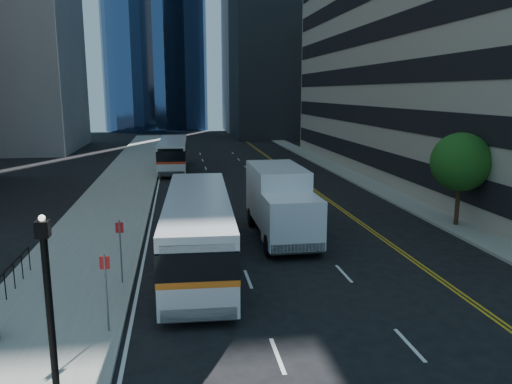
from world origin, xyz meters
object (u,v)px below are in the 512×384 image
(lamp_post, at_px, (50,309))
(box_truck, at_px, (281,202))
(bus_front, at_px, (198,229))
(bus_rear, at_px, (173,153))
(street_tree, at_px, (461,162))

(lamp_post, bearing_deg, box_truck, 59.59)
(bus_front, xyz_separation_m, bus_rear, (-1.21, 27.66, -0.09))
(street_tree, bearing_deg, box_truck, -177.55)
(street_tree, xyz_separation_m, bus_front, (-14.39, -4.22, -1.95))
(street_tree, relative_size, box_truck, 0.68)
(lamp_post, xyz_separation_m, box_truck, (7.97, 13.57, -0.85))
(street_tree, height_order, lamp_post, street_tree)
(bus_front, bearing_deg, bus_rear, 94.89)
(street_tree, relative_size, bus_rear, 0.45)
(lamp_post, bearing_deg, street_tree, 37.87)
(bus_rear, bearing_deg, lamp_post, -91.98)
(lamp_post, relative_size, bus_rear, 0.40)
(lamp_post, distance_m, box_truck, 15.76)
(lamp_post, distance_m, bus_rear, 37.53)
(box_truck, bearing_deg, bus_front, -139.10)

